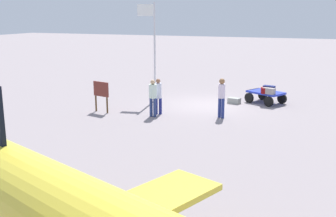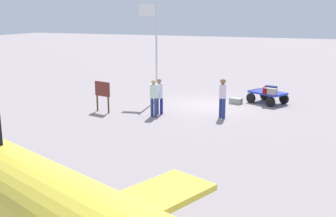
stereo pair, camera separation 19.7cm
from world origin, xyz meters
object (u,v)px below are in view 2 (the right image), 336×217
(suitcase_maroon, at_px, (271,91))
(signboard, at_px, (102,92))
(worker_supervisor, at_px, (154,95))
(suitcase_navy, at_px, (271,89))
(luggage_cart, at_px, (267,95))
(worker_lead, at_px, (223,95))
(suitcase_dark, at_px, (236,101))
(worker_trailing, at_px, (159,94))
(suitcase_tan, at_px, (268,91))
(flagpole, at_px, (154,43))

(suitcase_maroon, relative_size, signboard, 0.45)
(worker_supervisor, bearing_deg, suitcase_navy, -134.84)
(luggage_cart, height_order, worker_supervisor, worker_supervisor)
(luggage_cart, height_order, worker_lead, worker_lead)
(worker_lead, bearing_deg, luggage_cart, -109.79)
(worker_lead, bearing_deg, worker_supervisor, 17.96)
(worker_lead, bearing_deg, suitcase_dark, -88.19)
(luggage_cart, height_order, worker_trailing, worker_trailing)
(worker_supervisor, bearing_deg, signboard, 1.83)
(suitcase_maroon, bearing_deg, worker_trailing, 38.62)
(worker_trailing, bearing_deg, suitcase_maroon, -141.38)
(signboard, bearing_deg, suitcase_navy, -147.05)
(suitcase_maroon, height_order, worker_trailing, worker_trailing)
(suitcase_maroon, xyz_separation_m, suitcase_dark, (1.73, 0.05, -0.62))
(suitcase_navy, bearing_deg, signboard, 32.95)
(suitcase_tan, xyz_separation_m, worker_supervisor, (4.41, 4.24, 0.23))
(worker_lead, relative_size, worker_trailing, 1.07)
(suitcase_dark, distance_m, worker_lead, 3.27)
(suitcase_tan, distance_m, suitcase_dark, 1.72)
(suitcase_maroon, bearing_deg, luggage_cart, -68.21)
(suitcase_tan, height_order, suitcase_dark, suitcase_tan)
(suitcase_maroon, distance_m, worker_lead, 3.60)
(worker_lead, bearing_deg, suitcase_tan, -114.49)
(suitcase_dark, bearing_deg, signboard, 37.63)
(worker_trailing, bearing_deg, worker_lead, -171.95)
(suitcase_tan, xyz_separation_m, suitcase_navy, (-0.08, -0.28, 0.03))
(worker_lead, distance_m, worker_supervisor, 3.06)
(luggage_cart, bearing_deg, worker_supervisor, 48.06)
(luggage_cart, xyz_separation_m, worker_supervisor, (4.29, 4.78, 0.55))
(flagpole, distance_m, signboard, 4.13)
(suitcase_maroon, distance_m, worker_trailing, 5.77)
(flagpole, relative_size, signboard, 3.52)
(worker_supervisor, height_order, signboard, worker_supervisor)
(suitcase_maroon, relative_size, flagpole, 0.13)
(suitcase_dark, distance_m, signboard, 6.89)
(luggage_cart, relative_size, worker_trailing, 1.29)
(suitcase_maroon, height_order, suitcase_dark, suitcase_maroon)
(suitcase_navy, bearing_deg, flagpole, 12.11)
(worker_lead, relative_size, flagpole, 0.35)
(luggage_cart, xyz_separation_m, worker_trailing, (4.26, 4.24, 0.49))
(suitcase_navy, xyz_separation_m, suitcase_dark, (1.68, 0.42, -0.65))
(suitcase_maroon, relative_size, worker_trailing, 0.40)
(worker_supervisor, bearing_deg, suitcase_tan, -136.15)
(suitcase_navy, distance_m, flagpole, 6.45)
(suitcase_maroon, bearing_deg, flagpole, 8.47)
(suitcase_dark, bearing_deg, suitcase_maroon, -178.51)
(suitcase_dark, xyz_separation_m, worker_lead, (-0.10, 3.15, 0.88))
(luggage_cart, relative_size, worker_lead, 1.20)
(suitcase_maroon, distance_m, signboard, 8.31)
(luggage_cart, bearing_deg, flagpole, 14.96)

